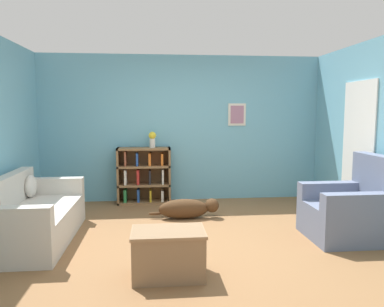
% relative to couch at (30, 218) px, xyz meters
% --- Properties ---
extents(ground_plane, '(14.00, 14.00, 0.00)m').
position_rel_couch_xyz_m(ground_plane, '(2.04, -0.17, -0.30)').
color(ground_plane, brown).
extents(wall_back, '(5.60, 0.13, 2.60)m').
position_rel_couch_xyz_m(wall_back, '(2.04, 2.08, 1.00)').
color(wall_back, '#6BADC6').
rests_on(wall_back, ground_plane).
extents(couch, '(0.88, 1.84, 0.81)m').
position_rel_couch_xyz_m(couch, '(0.00, 0.00, 0.00)').
color(couch, beige).
rests_on(couch, ground_plane).
extents(bookshelf, '(0.92, 0.33, 0.98)m').
position_rel_couch_xyz_m(bookshelf, '(1.35, 1.86, 0.18)').
color(bookshelf, olive).
rests_on(bookshelf, ground_plane).
extents(recliner_chair, '(0.96, 0.88, 1.06)m').
position_rel_couch_xyz_m(recliner_chair, '(4.02, -0.29, 0.06)').
color(recliner_chair, slate).
rests_on(recliner_chair, ground_plane).
extents(coffee_table, '(0.71, 0.46, 0.47)m').
position_rel_couch_xyz_m(coffee_table, '(1.66, -1.18, -0.05)').
color(coffee_table, '#846647').
rests_on(coffee_table, ground_plane).
extents(dog, '(1.06, 0.27, 0.30)m').
position_rel_couch_xyz_m(dog, '(2.02, 0.80, -0.14)').
color(dog, '#472D19').
rests_on(dog, ground_plane).
extents(vase, '(0.13, 0.13, 0.28)m').
position_rel_couch_xyz_m(vase, '(1.50, 1.84, 0.84)').
color(vase, silver).
rests_on(vase, bookshelf).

